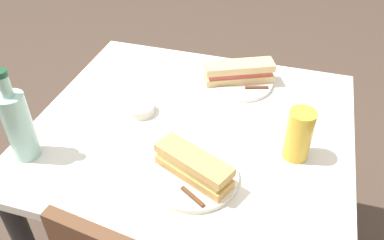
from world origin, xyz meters
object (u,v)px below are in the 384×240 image
at_px(knife_far, 182,188).
at_px(baguette_sandwich_near, 239,72).
at_px(water_bottle, 18,124).
at_px(plate_far, 193,177).
at_px(dining_table, 192,153).
at_px(knife_near, 245,88).
at_px(olive_bowl, 140,109).
at_px(baguette_sandwich_far, 193,166).
at_px(plate_near, 238,82).
at_px(beer_glass, 299,135).

bearing_deg(knife_far, baguette_sandwich_near, -93.76).
bearing_deg(water_bottle, plate_far, -174.79).
height_order(dining_table, water_bottle, water_bottle).
distance_m(dining_table, plate_far, 0.26).
relative_size(knife_near, olive_bowl, 1.85).
xyz_separation_m(baguette_sandwich_near, water_bottle, (0.50, 0.53, 0.06)).
bearing_deg(knife_near, dining_table, 60.95).
bearing_deg(baguette_sandwich_near, water_bottle, 46.52).
relative_size(baguette_sandwich_near, baguette_sandwich_far, 1.09).
bearing_deg(plate_near, baguette_sandwich_near, 180.00).
distance_m(baguette_sandwich_near, water_bottle, 0.73).
height_order(baguette_sandwich_near, knife_near, baguette_sandwich_near).
xyz_separation_m(baguette_sandwich_far, knife_far, (0.01, 0.06, -0.03)).
bearing_deg(baguette_sandwich_near, beer_glass, 125.74).
distance_m(knife_near, beer_glass, 0.34).
distance_m(plate_near, baguette_sandwich_far, 0.49).
relative_size(plate_far, beer_glass, 1.57).
bearing_deg(water_bottle, knife_near, -137.95).
relative_size(dining_table, plate_near, 4.00).
height_order(plate_near, baguette_sandwich_near, baguette_sandwich_near).
bearing_deg(olive_bowl, plate_far, 137.21).
relative_size(baguette_sandwich_far, olive_bowl, 2.41).
bearing_deg(dining_table, olive_bowl, -4.47).
xyz_separation_m(dining_table, baguette_sandwich_far, (-0.07, 0.21, 0.17)).
relative_size(water_bottle, beer_glass, 1.80).
relative_size(knife_near, baguette_sandwich_far, 0.77).
bearing_deg(olive_bowl, dining_table, 175.53).
distance_m(dining_table, plate_near, 0.31).
relative_size(plate_far, baguette_sandwich_far, 1.06).
xyz_separation_m(plate_near, knife_far, (0.04, 0.54, 0.01)).
xyz_separation_m(baguette_sandwich_near, beer_glass, (-0.23, 0.32, 0.03)).
height_order(plate_far, beer_glass, beer_glass).
relative_size(baguette_sandwich_near, olive_bowl, 2.62).
bearing_deg(baguette_sandwich_far, plate_far, 0.00).
bearing_deg(baguette_sandwich_near, knife_far, 86.24).
bearing_deg(plate_near, baguette_sandwich_far, 87.30).
height_order(baguette_sandwich_near, plate_far, baguette_sandwich_near).
height_order(knife_near, beer_glass, beer_glass).
height_order(beer_glass, olive_bowl, beer_glass).
bearing_deg(water_bottle, baguette_sandwich_near, -133.48).
relative_size(knife_near, plate_far, 0.72).
distance_m(beer_glass, olive_bowl, 0.50).
height_order(baguette_sandwich_far, olive_bowl, baguette_sandwich_far).
xyz_separation_m(water_bottle, beer_glass, (-0.73, -0.21, -0.03)).
bearing_deg(dining_table, baguette_sandwich_near, -108.60).
xyz_separation_m(dining_table, plate_near, (-0.09, -0.27, 0.13)).
bearing_deg(baguette_sandwich_near, plate_far, 87.30).
bearing_deg(olive_bowl, baguette_sandwich_near, -136.51).
distance_m(baguette_sandwich_far, olive_bowl, 0.34).
bearing_deg(dining_table, water_bottle, 32.20).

